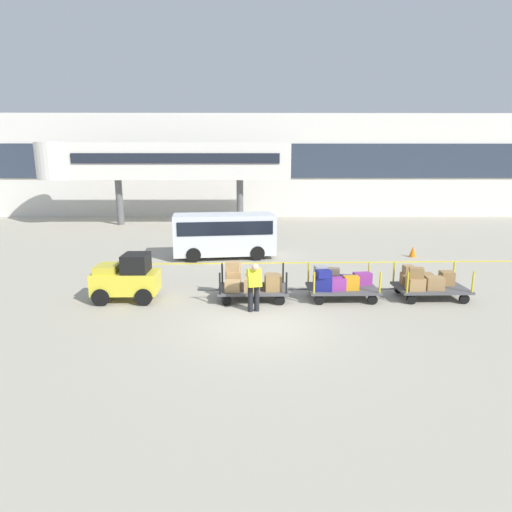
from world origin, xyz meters
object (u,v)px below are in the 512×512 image
safety_cone_near (413,251)px  baggage_handler (254,285)px  baggage_cart_middle (339,283)px  shuttle_van (224,232)px  baggage_cart_tail (427,283)px  baggage_tug (127,278)px  baggage_cart_lead (252,284)px

safety_cone_near → baggage_handler: bearing=-135.0°
baggage_cart_middle → shuttle_van: size_ratio=0.60×
baggage_cart_tail → baggage_tug: bearing=-179.2°
baggage_cart_middle → baggage_tug: bearing=-179.1°
baggage_handler → safety_cone_near: 11.00m
baggage_cart_middle → baggage_cart_tail: bearing=0.6°
baggage_tug → baggage_cart_lead: bearing=0.8°
baggage_tug → baggage_cart_middle: 7.07m
baggage_cart_middle → baggage_handler: size_ratio=1.93×
baggage_cart_middle → baggage_cart_tail: baggage_cart_tail is taller
baggage_cart_tail → safety_cone_near: (1.95, 6.46, -0.27)m
baggage_tug → shuttle_van: size_ratio=0.42×
baggage_tug → safety_cone_near: 13.68m
baggage_cart_tail → shuttle_van: (-7.23, 6.49, 0.69)m
baggage_tug → shuttle_van: (2.79, 6.63, 0.48)m
baggage_handler → shuttle_van: shuttle_van is taller
baggage_cart_lead → baggage_cart_tail: size_ratio=1.00×
baggage_cart_middle → safety_cone_near: baggage_cart_middle is taller
safety_cone_near → shuttle_van: bearing=179.8°
baggage_cart_middle → baggage_cart_tail: size_ratio=1.00×
baggage_handler → safety_cone_near: size_ratio=2.84×
baggage_cart_lead → baggage_cart_tail: 5.88m
baggage_handler → safety_cone_near: bearing=45.0°
baggage_tug → baggage_handler: size_ratio=1.35×
baggage_tug → safety_cone_near: bearing=28.9°
baggage_cart_middle → baggage_handler: baggage_handler is taller
baggage_cart_tail → baggage_handler: bearing=-167.4°
baggage_handler → safety_cone_near: (7.77, 7.76, -0.59)m
shuttle_van → safety_cone_near: (9.18, -0.03, -0.96)m
baggage_cart_middle → baggage_handler: 3.15m
baggage_cart_tail → baggage_handler: 5.97m
baggage_handler → safety_cone_near: baggage_handler is taller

